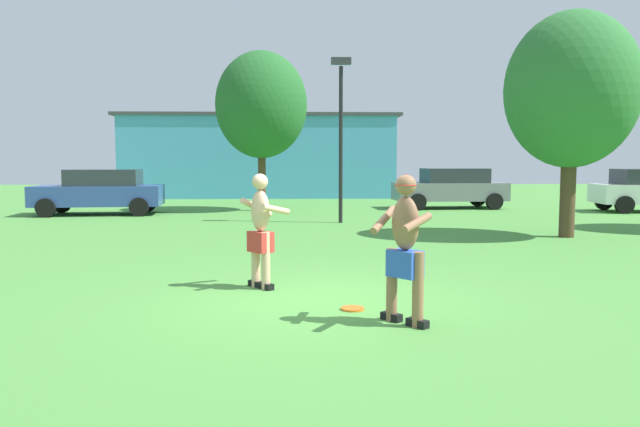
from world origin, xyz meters
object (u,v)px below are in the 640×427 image
at_px(tree_left_field, 571,91).
at_px(lamp_post, 341,120).
at_px(car_blue_far_end, 100,191).
at_px(player_in_red, 261,228).
at_px(tree_behind_players, 261,105).
at_px(player_with_cap, 405,242).
at_px(frisbee, 353,309).
at_px(car_gray_near_post, 451,187).

bearing_deg(tree_left_field, lamp_post, 145.69).
xyz_separation_m(car_blue_far_end, tree_left_field, (13.56, -6.72, 2.75)).
bearing_deg(player_in_red, tree_behind_players, 93.36).
xyz_separation_m(player_with_cap, lamp_post, (0.06, 11.41, 2.13)).
height_order(frisbee, tree_left_field, tree_left_field).
distance_m(frisbee, tree_behind_players, 15.88).
relative_size(car_gray_near_post, lamp_post, 0.89).
height_order(player_in_red, car_blue_far_end, player_in_red).
bearing_deg(tree_behind_players, frisbee, -82.33).
distance_m(lamp_post, tree_left_field, 6.49).
bearing_deg(player_with_cap, car_blue_far_end, 119.36).
bearing_deg(player_in_red, car_gray_near_post, 66.02).
height_order(player_with_cap, tree_behind_players, tree_behind_players).
distance_m(frisbee, tree_left_field, 9.90).
distance_m(player_in_red, lamp_post, 9.80).
xyz_separation_m(frisbee, tree_behind_players, (-2.05, 15.24, 3.93)).
height_order(player_with_cap, frisbee, player_with_cap).
xyz_separation_m(car_gray_near_post, car_blue_far_end, (-12.95, -2.33, 0.00)).
relative_size(car_gray_near_post, tree_behind_players, 0.74).
bearing_deg(frisbee, player_in_red, 132.54).
xyz_separation_m(frisbee, car_blue_far_end, (-7.61, 13.80, 0.81)).
bearing_deg(tree_left_field, car_blue_far_end, 153.62).
height_order(car_blue_far_end, lamp_post, lamp_post).
relative_size(car_gray_near_post, car_blue_far_end, 0.99).
xyz_separation_m(player_with_cap, player_in_red, (-1.77, 2.04, -0.06)).
distance_m(car_gray_near_post, tree_left_field, 9.48).
bearing_deg(lamp_post, car_gray_near_post, 48.76).
relative_size(tree_left_field, tree_behind_players, 0.92).
relative_size(player_with_cap, car_blue_far_end, 0.39).
xyz_separation_m(frisbee, lamp_post, (0.60, 10.72, 3.08)).
xyz_separation_m(car_gray_near_post, tree_left_field, (0.60, -9.06, 2.75)).
xyz_separation_m(car_gray_near_post, lamp_post, (-4.74, -5.41, 2.27)).
height_order(player_in_red, tree_left_field, tree_left_field).
bearing_deg(lamp_post, car_blue_far_end, 159.47).
bearing_deg(player_in_red, car_blue_far_end, 117.12).
bearing_deg(tree_behind_players, car_gray_near_post, 6.84).
bearing_deg(tree_behind_players, lamp_post, -59.62).
xyz_separation_m(lamp_post, tree_left_field, (5.34, -3.65, 0.49)).
relative_size(car_blue_far_end, lamp_post, 0.90).
bearing_deg(frisbee, lamp_post, 86.81).
height_order(tree_left_field, tree_behind_players, tree_behind_players).
relative_size(player_in_red, lamp_post, 0.34).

